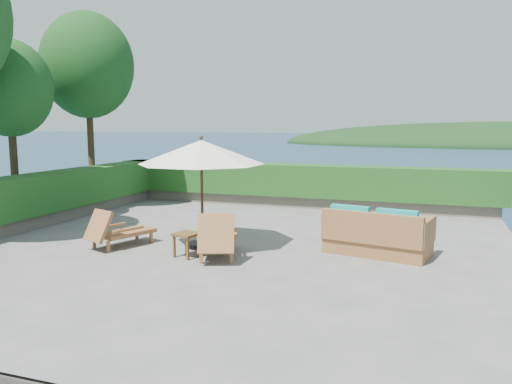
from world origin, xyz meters
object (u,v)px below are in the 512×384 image
(patio_umbrella, at_px, (201,153))
(wicker_loveseat, at_px, (377,236))
(lounge_left, at_px, (118,231))
(side_table, at_px, (187,237))
(lounge_right, at_px, (218,238))

(patio_umbrella, distance_m, wicker_loveseat, 4.01)
(lounge_left, distance_m, wicker_loveseat, 5.48)
(lounge_left, relative_size, side_table, 2.84)
(lounge_right, bearing_deg, side_table, 175.11)
(patio_umbrella, height_order, lounge_left, patio_umbrella)
(lounge_left, xyz_separation_m, wicker_loveseat, (5.35, 1.19, 0.03))
(side_table, relative_size, wicker_loveseat, 0.25)
(lounge_right, relative_size, wicker_loveseat, 0.80)
(lounge_left, xyz_separation_m, side_table, (1.79, -0.24, 0.04))
(lounge_right, distance_m, wicker_loveseat, 3.23)
(patio_umbrella, relative_size, side_table, 6.29)
(lounge_left, relative_size, lounge_right, 0.89)
(lounge_right, height_order, side_table, lounge_right)
(lounge_left, distance_m, lounge_right, 2.38)
(patio_umbrella, xyz_separation_m, lounge_right, (0.64, -0.65, -1.63))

